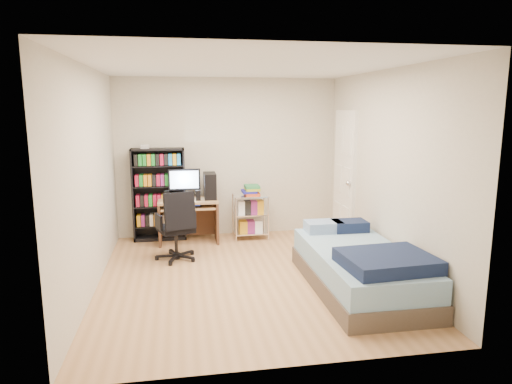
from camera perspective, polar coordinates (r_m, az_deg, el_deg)
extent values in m
cube|color=tan|center=(5.68, -1.22, -10.76)|extent=(3.50, 4.00, 0.04)
cube|color=silver|center=(5.31, -1.33, 15.69)|extent=(3.50, 4.00, 0.04)
cube|color=beige|center=(7.34, -3.58, 4.32)|extent=(3.50, 0.04, 2.50)
cube|color=beige|center=(3.40, 3.70, -2.97)|extent=(3.50, 0.04, 2.50)
cube|color=beige|center=(5.39, -20.25, 1.43)|extent=(0.04, 4.00, 2.50)
cube|color=beige|center=(5.87, 16.10, 2.37)|extent=(0.04, 4.00, 2.50)
cube|color=black|center=(7.20, -12.02, -0.31)|extent=(0.80, 0.27, 1.43)
cube|color=black|center=(7.31, -11.88, -4.10)|extent=(0.75, 0.25, 0.02)
cube|color=#A31536|center=(7.28, -11.91, -3.33)|extent=(0.70, 0.21, 0.17)
cube|color=black|center=(7.24, -11.97, -1.70)|extent=(0.75, 0.25, 0.02)
cube|color=#1D84CB|center=(7.21, -12.00, -0.92)|extent=(0.70, 0.21, 0.17)
cube|color=black|center=(7.18, -12.06, 0.74)|extent=(0.75, 0.25, 0.02)
cube|color=orange|center=(7.16, -12.10, 1.53)|extent=(0.70, 0.21, 0.17)
cube|color=black|center=(7.14, -12.16, 3.21)|extent=(0.75, 0.25, 0.02)
cube|color=#1D8729|center=(7.12, -12.19, 4.02)|extent=(0.70, 0.21, 0.17)
cube|color=silver|center=(7.12, -13.70, 5.54)|extent=(0.13, 0.11, 0.06)
cube|color=tan|center=(6.98, -8.50, -1.08)|extent=(0.89, 0.49, 0.04)
cube|color=#3D2D21|center=(7.06, -11.91, -3.85)|extent=(0.04, 0.49, 0.63)
cube|color=#3D2D21|center=(7.07, -4.96, -3.63)|extent=(0.04, 0.49, 0.63)
cube|color=#3D2D21|center=(7.27, -8.48, -3.17)|extent=(0.86, 0.03, 0.58)
cube|color=tan|center=(6.93, -8.47, -1.92)|extent=(0.80, 0.40, 0.02)
cube|color=black|center=(6.91, -8.47, -1.77)|extent=(0.39, 0.13, 0.02)
cube|color=black|center=(7.02, -8.95, 1.56)|extent=(0.48, 0.04, 0.32)
cube|color=#CCDEFF|center=(6.99, -8.95, 1.53)|extent=(0.43, 0.01, 0.27)
cube|color=black|center=(7.00, -5.79, 0.79)|extent=(0.18, 0.37, 0.39)
cube|color=black|center=(6.92, -11.10, -0.47)|extent=(0.07, 0.07, 0.15)
cube|color=black|center=(6.88, -7.25, -0.43)|extent=(0.07, 0.07, 0.15)
cylinder|color=black|center=(6.33, -9.95, -6.17)|extent=(0.04, 0.04, 0.34)
cube|color=black|center=(6.28, -10.00, -4.54)|extent=(0.54, 0.54, 0.07)
cube|color=black|center=(6.03, -9.51, -2.36)|extent=(0.43, 0.25, 0.49)
cube|color=black|center=(6.18, -12.08, -3.66)|extent=(0.12, 0.26, 0.20)
cube|color=black|center=(6.32, -8.04, -3.21)|extent=(0.12, 0.26, 0.20)
cylinder|color=white|center=(6.97, -2.52, -3.53)|extent=(0.02, 0.02, 0.70)
cylinder|color=white|center=(7.06, 1.58, -3.35)|extent=(0.02, 0.02, 0.70)
cylinder|color=white|center=(7.32, -2.91, -2.86)|extent=(0.02, 0.02, 0.70)
cylinder|color=white|center=(7.40, 1.00, -2.70)|extent=(0.02, 0.02, 0.70)
cube|color=white|center=(7.25, -0.70, -5.01)|extent=(0.51, 0.37, 0.02)
cube|color=white|center=(7.17, -0.71, -2.71)|extent=(0.51, 0.37, 0.02)
cube|color=white|center=(7.11, -0.71, -0.45)|extent=(0.51, 0.37, 0.02)
cube|color=#BC3F1A|center=(7.09, -0.71, 0.26)|extent=(0.22, 0.28, 0.16)
cube|color=brown|center=(5.42, 12.69, -10.67)|extent=(1.04, 2.08, 0.21)
cube|color=#7CA0B8|center=(5.35, 12.79, -8.39)|extent=(1.00, 2.03, 0.25)
cube|color=#121C3B|center=(4.82, 16.05, -8.33)|extent=(0.93, 0.79, 0.15)
cube|color=#A8CBEE|center=(5.98, 8.47, -4.28)|extent=(0.47, 0.31, 0.13)
cube|color=#121C3B|center=(6.08, 11.61, -4.15)|extent=(0.44, 0.31, 0.13)
cube|color=#412814|center=(5.26, 13.06, -7.20)|extent=(0.29, 0.23, 0.02)
cube|color=white|center=(7.12, 10.99, 1.92)|extent=(0.05, 0.80, 2.00)
sphere|color=silver|center=(6.81, 11.49, 1.10)|extent=(0.08, 0.08, 0.08)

